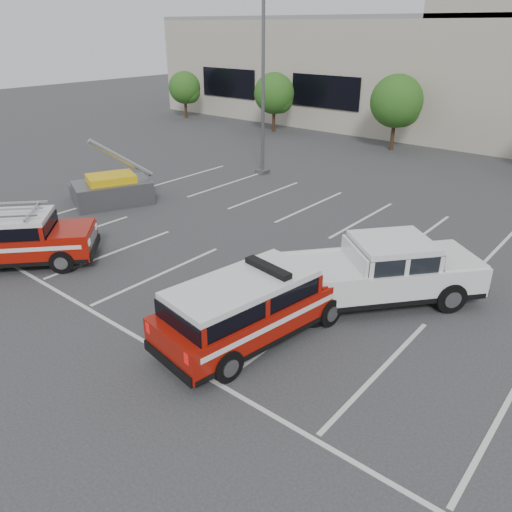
{
  "coord_description": "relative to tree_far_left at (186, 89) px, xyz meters",
  "views": [
    {
      "loc": [
        9.34,
        -9.44,
        7.63
      ],
      "look_at": [
        0.28,
        1.45,
        1.05
      ],
      "focal_mm": 35.0,
      "sensor_mm": 36.0,
      "label": 1
    }
  ],
  "objects": [
    {
      "name": "fire_chief_suv",
      "position": [
        26.99,
        -22.82,
        -1.7
      ],
      "size": [
        2.87,
        5.86,
        1.97
      ],
      "rotation": [
        0.0,
        0.0,
        -0.15
      ],
      "color": "#8F1006",
      "rests_on": "ground"
    },
    {
      "name": "tree_far_left",
      "position": [
        0.0,
        0.0,
        0.0
      ],
      "size": [
        2.77,
        2.77,
        3.99
      ],
      "color": "#3F2B19",
      "rests_on": "ground"
    },
    {
      "name": "utility_rig",
      "position": [
        14.7,
        -18.61,
        -1.88
      ],
      "size": [
        4.15,
        3.97,
        3.11
      ],
      "rotation": [
        0.0,
        0.0,
        -0.41
      ],
      "color": "#59595E",
      "rests_on": "ground"
    },
    {
      "name": "white_pickup",
      "position": [
        28.48,
        -19.08,
        -1.72
      ],
      "size": [
        5.78,
        6.33,
        1.96
      ],
      "rotation": [
        0.0,
        0.0,
        -0.69
      ],
      "color": "silver",
      "rests_on": "ground"
    },
    {
      "name": "stall_markings",
      "position": [
        24.91,
        -17.55,
        -2.5
      ],
      "size": [
        23.0,
        15.0,
        0.01
      ],
      "primitive_type": "cube",
      "color": "silver",
      "rests_on": "ground"
    },
    {
      "name": "ground",
      "position": [
        24.91,
        -22.05,
        -2.5
      ],
      "size": [
        120.0,
        120.0,
        0.0
      ],
      "primitive_type": "plane",
      "color": "#2F2F32",
      "rests_on": "ground"
    },
    {
      "name": "tree_left",
      "position": [
        10.0,
        0.0,
        0.27
      ],
      "size": [
        3.07,
        3.07,
        4.42
      ],
      "color": "#3F2B19",
      "rests_on": "ground"
    },
    {
      "name": "ladder_suv",
      "position": [
        17.68,
        -24.71,
        -1.69
      ],
      "size": [
        5.0,
        5.18,
        2.04
      ],
      "rotation": [
        0.0,
        0.0,
        -0.74
      ],
      "color": "#8F1006",
      "rests_on": "ground"
    },
    {
      "name": "tree_mid_left",
      "position": [
        20.0,
        0.0,
        0.54
      ],
      "size": [
        3.37,
        3.37,
        4.85
      ],
      "color": "#3F2B19",
      "rests_on": "ground"
    },
    {
      "name": "light_pole_left",
      "position": [
        16.91,
        -10.05,
        2.68
      ],
      "size": [
        0.9,
        0.6,
        10.24
      ],
      "color": "#59595E",
      "rests_on": "ground"
    }
  ]
}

